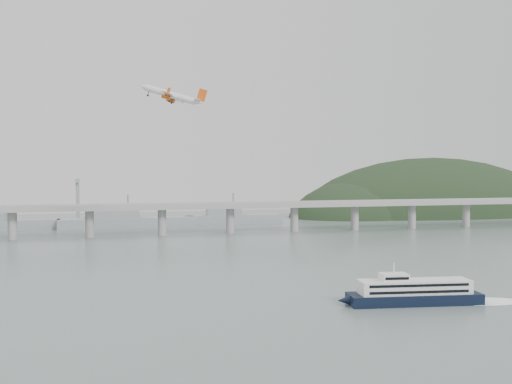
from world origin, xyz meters
name	(u,v)px	position (x,y,z in m)	size (l,w,h in m)	color
ground	(292,285)	(0.00, 0.00, 0.00)	(900.00, 900.00, 0.00)	slate
bridge	(202,210)	(-1.15, 200.00, 17.65)	(800.00, 22.00, 23.90)	gray
headland	(445,232)	(285.18, 331.75, -19.34)	(365.00, 155.00, 156.00)	black
ferry	(414,293)	(30.46, -43.57, 3.94)	(76.95, 21.05, 14.54)	black
airliner	(172,95)	(-35.71, 96.21, 87.22)	(36.32, 33.95, 13.64)	silver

